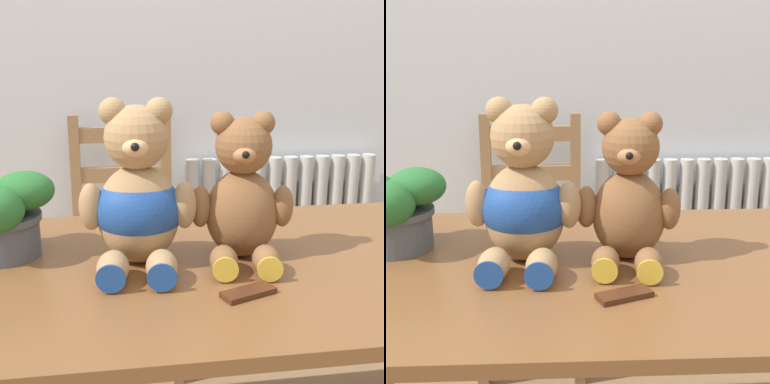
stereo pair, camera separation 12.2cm
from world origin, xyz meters
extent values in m
cube|color=silver|center=(0.00, 1.49, 1.30)|extent=(8.00, 0.04, 2.60)
cylinder|color=beige|center=(0.03, 1.42, 0.38)|extent=(0.06, 0.06, 0.77)
cylinder|color=beige|center=(0.10, 1.42, 0.38)|extent=(0.06, 0.06, 0.77)
cylinder|color=beige|center=(0.17, 1.42, 0.38)|extent=(0.06, 0.06, 0.77)
cylinder|color=beige|center=(0.25, 1.42, 0.38)|extent=(0.06, 0.06, 0.77)
cylinder|color=beige|center=(0.32, 1.42, 0.38)|extent=(0.06, 0.06, 0.77)
cylinder|color=beige|center=(0.39, 1.42, 0.38)|extent=(0.06, 0.06, 0.77)
cylinder|color=beige|center=(0.46, 1.42, 0.38)|extent=(0.06, 0.06, 0.77)
cylinder|color=beige|center=(0.53, 1.42, 0.38)|extent=(0.06, 0.06, 0.77)
cylinder|color=beige|center=(0.60, 1.42, 0.38)|extent=(0.06, 0.06, 0.77)
cylinder|color=beige|center=(0.67, 1.42, 0.38)|extent=(0.06, 0.06, 0.77)
cylinder|color=beige|center=(0.75, 1.42, 0.38)|extent=(0.06, 0.06, 0.77)
cube|color=beige|center=(0.42, 1.42, 0.02)|extent=(0.86, 0.10, 0.04)
cube|color=brown|center=(0.00, 0.41, 0.72)|extent=(1.58, 0.82, 0.03)
cube|color=#997047|center=(-0.27, 1.19, 0.42)|extent=(0.40, 0.41, 0.03)
cube|color=#997047|center=(-0.09, 1.00, 0.20)|extent=(0.04, 0.04, 0.40)
cube|color=#997047|center=(-0.45, 1.00, 0.20)|extent=(0.04, 0.04, 0.40)
cube|color=#997047|center=(-0.09, 1.37, 0.48)|extent=(0.04, 0.04, 0.97)
cube|color=#997047|center=(-0.45, 1.37, 0.48)|extent=(0.04, 0.04, 0.97)
cube|color=#997047|center=(-0.27, 1.37, 0.89)|extent=(0.32, 0.03, 0.06)
cube|color=#997047|center=(-0.27, 1.37, 0.73)|extent=(0.32, 0.03, 0.06)
ellipsoid|color=tan|center=(-0.25, 0.44, 0.85)|extent=(0.20, 0.18, 0.23)
sphere|color=tan|center=(-0.25, 0.44, 1.03)|extent=(0.15, 0.15, 0.15)
sphere|color=tan|center=(-0.19, 0.43, 1.08)|extent=(0.06, 0.06, 0.06)
sphere|color=tan|center=(-0.30, 0.44, 1.08)|extent=(0.06, 0.06, 0.06)
ellipsoid|color=#E5B279|center=(-0.25, 0.39, 1.02)|extent=(0.07, 0.06, 0.05)
sphere|color=black|center=(-0.25, 0.36, 1.02)|extent=(0.02, 0.02, 0.02)
ellipsoid|color=tan|center=(-0.14, 0.41, 0.87)|extent=(0.06, 0.06, 0.11)
ellipsoid|color=tan|center=(-0.35, 0.43, 0.87)|extent=(0.06, 0.06, 0.11)
ellipsoid|color=tan|center=(-0.20, 0.31, 0.77)|extent=(0.08, 0.12, 0.07)
cylinder|color=#1E4793|center=(-0.21, 0.26, 0.77)|extent=(0.06, 0.01, 0.06)
ellipsoid|color=tan|center=(-0.31, 0.32, 0.77)|extent=(0.08, 0.12, 0.07)
cylinder|color=#1E4793|center=(-0.31, 0.27, 0.77)|extent=(0.06, 0.01, 0.06)
ellipsoid|color=#1E4793|center=(-0.25, 0.44, 0.86)|extent=(0.22, 0.19, 0.17)
ellipsoid|color=brown|center=(0.00, 0.44, 0.84)|extent=(0.19, 0.17, 0.21)
sphere|color=brown|center=(0.00, 0.44, 1.00)|extent=(0.13, 0.13, 0.13)
sphere|color=brown|center=(0.04, 0.43, 1.05)|extent=(0.06, 0.06, 0.06)
sphere|color=brown|center=(-0.05, 0.45, 1.05)|extent=(0.06, 0.06, 0.06)
ellipsoid|color=#B2794C|center=(-0.01, 0.39, 0.99)|extent=(0.06, 0.06, 0.04)
sphere|color=black|center=(-0.01, 0.37, 0.99)|extent=(0.02, 0.02, 0.02)
ellipsoid|color=brown|center=(0.09, 0.41, 0.86)|extent=(0.06, 0.06, 0.10)
ellipsoid|color=brown|center=(-0.10, 0.43, 0.86)|extent=(0.06, 0.06, 0.10)
ellipsoid|color=brown|center=(0.03, 0.32, 0.76)|extent=(0.08, 0.11, 0.06)
cylinder|color=gold|center=(0.02, 0.27, 0.76)|extent=(0.06, 0.01, 0.06)
ellipsoid|color=brown|center=(-0.06, 0.34, 0.76)|extent=(0.08, 0.11, 0.06)
cylinder|color=gold|center=(-0.07, 0.29, 0.76)|extent=(0.06, 0.01, 0.06)
cylinder|color=#4C5156|center=(-0.57, 0.52, 0.78)|extent=(0.17, 0.17, 0.10)
cylinder|color=#4C5156|center=(-0.57, 0.52, 0.83)|extent=(0.19, 0.19, 0.02)
ellipsoid|color=#286B2D|center=(-0.51, 0.51, 0.89)|extent=(0.14, 0.12, 0.09)
ellipsoid|color=#286B2D|center=(-0.54, 0.57, 0.88)|extent=(0.12, 0.12, 0.08)
ellipsoid|color=#286B2D|center=(-0.56, 0.46, 0.87)|extent=(0.12, 0.12, 0.11)
cube|color=#472314|center=(-0.04, 0.22, 0.74)|extent=(0.12, 0.08, 0.01)
camera|label=1|loc=(-0.30, -0.74, 1.22)|focal=50.00mm
camera|label=2|loc=(-0.18, -0.76, 1.22)|focal=50.00mm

